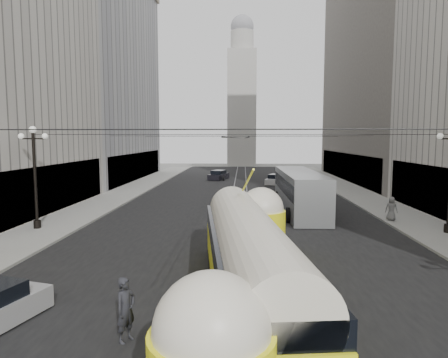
# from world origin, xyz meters

# --- Properties ---
(road) EXTENTS (20.00, 85.00, 0.02)m
(road) POSITION_xyz_m (0.00, 32.50, 0.00)
(road) COLOR black
(road) RESTS_ON ground
(sidewalk_left) EXTENTS (4.00, 72.00, 0.15)m
(sidewalk_left) POSITION_xyz_m (-12.00, 36.00, 0.07)
(sidewalk_left) COLOR gray
(sidewalk_left) RESTS_ON ground
(sidewalk_right) EXTENTS (4.00, 72.00, 0.15)m
(sidewalk_right) POSITION_xyz_m (12.00, 36.00, 0.07)
(sidewalk_right) COLOR gray
(sidewalk_right) RESTS_ON ground
(rail_left) EXTENTS (0.12, 85.00, 0.04)m
(rail_left) POSITION_xyz_m (-0.75, 32.50, 0.00)
(rail_left) COLOR gray
(rail_left) RESTS_ON ground
(rail_right) EXTENTS (0.12, 85.00, 0.04)m
(rail_right) POSITION_xyz_m (0.75, 32.50, 0.00)
(rail_right) COLOR gray
(rail_right) RESTS_ON ground
(building_left_far) EXTENTS (12.60, 28.60, 28.60)m
(building_left_far) POSITION_xyz_m (-19.99, 48.00, 14.31)
(building_left_far) COLOR #999999
(building_left_far) RESTS_ON ground
(building_right_far) EXTENTS (12.60, 32.60, 32.60)m
(building_right_far) POSITION_xyz_m (20.00, 48.00, 16.31)
(building_right_far) COLOR #514C47
(building_right_far) RESTS_ON ground
(distant_tower) EXTENTS (6.00, 6.00, 31.36)m
(distant_tower) POSITION_xyz_m (0.00, 80.00, 14.97)
(distant_tower) COLOR #B2AFA8
(distant_tower) RESTS_ON ground
(lamppost_left_mid) EXTENTS (1.86, 0.44, 6.37)m
(lamppost_left_mid) POSITION_xyz_m (-12.60, 18.00, 3.74)
(lamppost_left_mid) COLOR black
(lamppost_left_mid) RESTS_ON sidewalk_left
(catenary) EXTENTS (25.00, 72.00, 0.23)m
(catenary) POSITION_xyz_m (0.12, 31.49, 5.88)
(catenary) COLOR black
(catenary) RESTS_ON ground
(streetcar) EXTENTS (3.95, 15.35, 3.37)m
(streetcar) POSITION_xyz_m (0.50, 7.44, 1.65)
(streetcar) COLOR #FFFB16
(streetcar) RESTS_ON ground
(city_bus) EXTENTS (2.90, 12.53, 3.18)m
(city_bus) POSITION_xyz_m (4.76, 25.27, 1.74)
(city_bus) COLOR #96999B
(city_bus) RESTS_ON ground
(sedan_white_far) EXTENTS (2.92, 4.36, 1.27)m
(sedan_white_far) POSITION_xyz_m (4.42, 44.11, 0.58)
(sedan_white_far) COLOR silver
(sedan_white_far) RESTS_ON ground
(sedan_dark_far) EXTENTS (2.91, 4.52, 1.33)m
(sedan_dark_far) POSITION_xyz_m (-3.09, 49.38, 0.60)
(sedan_dark_far) COLOR black
(sedan_dark_far) RESTS_ON ground
(pedestrian_crossing_a) EXTENTS (0.71, 0.81, 1.87)m
(pedestrian_crossing_a) POSITION_xyz_m (-2.99, 4.68, 0.94)
(pedestrian_crossing_a) COLOR black
(pedestrian_crossing_a) RESTS_ON ground
(pedestrian_sidewalk_right) EXTENTS (0.93, 0.78, 1.64)m
(pedestrian_sidewalk_right) POSITION_xyz_m (10.50, 21.42, 0.97)
(pedestrian_sidewalk_right) COLOR slate
(pedestrian_sidewalk_right) RESTS_ON sidewalk_right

